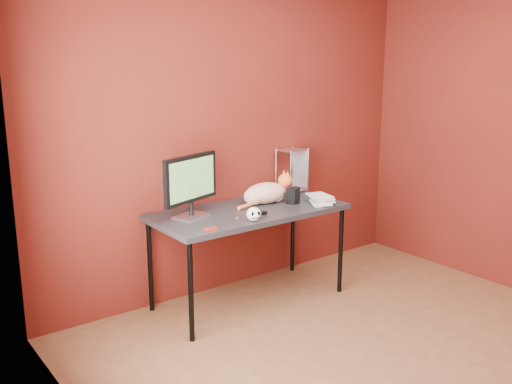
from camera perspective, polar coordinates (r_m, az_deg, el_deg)
room at (r=3.34m, az=15.43°, el=5.34°), size 3.52×3.52×2.61m
desk at (r=4.37m, az=-0.71°, el=-2.37°), size 1.50×0.70×0.75m
monitor at (r=4.09m, az=-6.55°, el=0.89°), size 0.51×0.24×0.46m
cat at (r=4.51m, az=1.02°, el=-0.07°), size 0.53×0.24×0.25m
skull_mug at (r=4.03m, az=-0.22°, el=-2.22°), size 0.10×0.11×0.10m
speaker at (r=4.53m, az=3.73°, el=-0.42°), size 0.11×0.11×0.12m
book_stack at (r=4.44m, az=5.66°, el=3.91°), size 0.23×0.25×0.82m
wire_rack at (r=4.91m, az=3.62°, el=2.21°), size 0.23×0.20×0.37m
pocket_knife at (r=3.84m, az=-4.56°, el=-3.74°), size 0.09×0.03×0.02m
black_gadget at (r=4.20m, az=0.67°, el=-2.10°), size 0.06×0.04×0.03m
washer at (r=4.13m, az=-1.87°, el=-2.56°), size 0.04×0.04×0.00m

